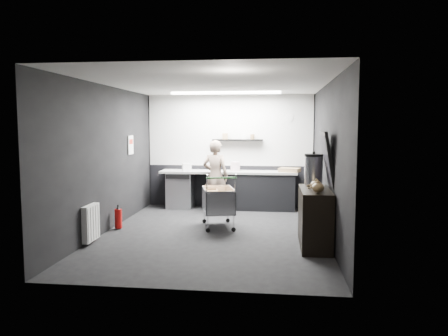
# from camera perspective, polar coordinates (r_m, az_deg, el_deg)

# --- Properties ---
(floor) EXTENTS (5.50, 5.50, 0.00)m
(floor) POSITION_cam_1_polar(r_m,az_deg,el_deg) (8.04, -1.33, -8.57)
(floor) COLOR black
(floor) RESTS_ON ground
(ceiling) EXTENTS (5.50, 5.50, 0.00)m
(ceiling) POSITION_cam_1_polar(r_m,az_deg,el_deg) (7.83, -1.37, 10.97)
(ceiling) COLOR silver
(ceiling) RESTS_ON wall_back
(wall_back) EXTENTS (5.50, 0.00, 5.50)m
(wall_back) POSITION_cam_1_polar(r_m,az_deg,el_deg) (10.54, 0.77, 2.23)
(wall_back) COLOR black
(wall_back) RESTS_ON floor
(wall_front) EXTENTS (5.50, 0.00, 5.50)m
(wall_front) POSITION_cam_1_polar(r_m,az_deg,el_deg) (5.12, -5.72, -1.31)
(wall_front) COLOR black
(wall_front) RESTS_ON floor
(wall_left) EXTENTS (0.00, 5.50, 5.50)m
(wall_left) POSITION_cam_1_polar(r_m,az_deg,el_deg) (8.34, -15.09, 1.17)
(wall_left) COLOR black
(wall_left) RESTS_ON floor
(wall_right) EXTENTS (0.00, 5.50, 5.50)m
(wall_right) POSITION_cam_1_polar(r_m,az_deg,el_deg) (7.79, 13.37, 0.91)
(wall_right) COLOR black
(wall_right) RESTS_ON floor
(kitchen_wall_panel) EXTENTS (3.95, 0.02, 1.70)m
(kitchen_wall_panel) POSITION_cam_1_polar(r_m,az_deg,el_deg) (10.50, 0.76, 4.95)
(kitchen_wall_panel) COLOR silver
(kitchen_wall_panel) RESTS_ON wall_back
(dado_panel) EXTENTS (3.95, 0.02, 1.00)m
(dado_panel) POSITION_cam_1_polar(r_m,az_deg,el_deg) (10.60, 0.75, -2.36)
(dado_panel) COLOR black
(dado_panel) RESTS_ON wall_back
(floating_shelf) EXTENTS (1.20, 0.22, 0.04)m
(floating_shelf) POSITION_cam_1_polar(r_m,az_deg,el_deg) (10.38, 1.79, 3.67)
(floating_shelf) COLOR black
(floating_shelf) RESTS_ON wall_back
(wall_clock) EXTENTS (0.20, 0.03, 0.20)m
(wall_clock) POSITION_cam_1_polar(r_m,az_deg,el_deg) (10.44, 8.47, 6.53)
(wall_clock) COLOR white
(wall_clock) RESTS_ON wall_back
(poster) EXTENTS (0.02, 0.30, 0.40)m
(poster) POSITION_cam_1_polar(r_m,az_deg,el_deg) (9.54, -12.10, 2.96)
(poster) COLOR white
(poster) RESTS_ON wall_left
(poster_red_band) EXTENTS (0.02, 0.22, 0.10)m
(poster_red_band) POSITION_cam_1_polar(r_m,az_deg,el_deg) (9.53, -12.08, 3.38)
(poster_red_band) COLOR red
(poster_red_band) RESTS_ON poster
(radiator) EXTENTS (0.10, 0.50, 0.60)m
(radiator) POSITION_cam_1_polar(r_m,az_deg,el_deg) (7.64, -17.01, -6.86)
(radiator) COLOR white
(radiator) RESTS_ON wall_left
(ceiling_strip) EXTENTS (2.40, 0.20, 0.04)m
(ceiling_strip) POSITION_cam_1_polar(r_m,az_deg,el_deg) (9.66, 0.21, 9.77)
(ceiling_strip) COLOR white
(ceiling_strip) RESTS_ON ceiling
(prep_counter) EXTENTS (3.20, 0.61, 0.90)m
(prep_counter) POSITION_cam_1_polar(r_m,az_deg,el_deg) (10.29, 1.32, -2.85)
(prep_counter) COLOR black
(prep_counter) RESTS_ON floor
(person) EXTENTS (0.67, 0.51, 1.64)m
(person) POSITION_cam_1_polar(r_m,az_deg,el_deg) (9.84, -1.13, -1.10)
(person) COLOR #C5B29C
(person) RESTS_ON floor
(shopping_cart) EXTENTS (0.77, 1.07, 1.04)m
(shopping_cart) POSITION_cam_1_polar(r_m,az_deg,el_deg) (8.43, -0.78, -4.46)
(shopping_cart) COLOR silver
(shopping_cart) RESTS_ON floor
(sideboard) EXTENTS (0.54, 1.25, 1.88)m
(sideboard) POSITION_cam_1_polar(r_m,az_deg,el_deg) (7.28, 11.86, -5.38)
(sideboard) COLOR black
(sideboard) RESTS_ON floor
(fire_extinguisher) EXTENTS (0.14, 0.14, 0.45)m
(fire_extinguisher) POSITION_cam_1_polar(r_m,az_deg,el_deg) (8.56, -13.64, -6.35)
(fire_extinguisher) COLOR #AE0C0B
(fire_extinguisher) RESTS_ON floor
(cardboard_box) EXTENTS (0.54, 0.47, 0.09)m
(cardboard_box) POSITION_cam_1_polar(r_m,az_deg,el_deg) (10.14, 8.56, -0.25)
(cardboard_box) COLOR #8F724C
(cardboard_box) RESTS_ON prep_counter
(pink_tub) EXTENTS (0.22, 0.22, 0.22)m
(pink_tub) POSITION_cam_1_polar(r_m,az_deg,el_deg) (10.22, 1.48, 0.21)
(pink_tub) COLOR silver
(pink_tub) RESTS_ON prep_counter
(white_container) EXTENTS (0.24, 0.22, 0.18)m
(white_container) POSITION_cam_1_polar(r_m,az_deg,el_deg) (10.34, -4.88, 0.14)
(white_container) COLOR white
(white_container) RESTS_ON prep_counter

